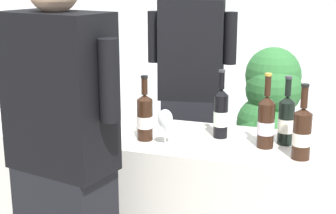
{
  "coord_description": "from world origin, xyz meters",
  "views": [
    {
      "loc": [
        0.81,
        -2.32,
        1.69
      ],
      "look_at": [
        0.04,
        0.0,
        1.05
      ],
      "focal_mm": 53.77,
      "sensor_mm": 36.0,
      "label": 1
    }
  ],
  "objects_px": {
    "wine_bottle_4": "(221,113)",
    "wine_glass": "(165,120)",
    "wine_bottle_1": "(110,105)",
    "wine_bottle_5": "(266,121)",
    "wine_bottle_0": "(145,117)",
    "ice_bucket": "(33,99)",
    "person_guest": "(64,181)",
    "potted_shrub": "(270,125)",
    "person_server": "(191,112)",
    "wine_bottle_2": "(286,120)",
    "wine_bottle_3": "(302,133)"
  },
  "relations": [
    {
      "from": "wine_bottle_4",
      "to": "wine_glass",
      "type": "distance_m",
      "value": 0.3
    },
    {
      "from": "wine_bottle_1",
      "to": "wine_bottle_5",
      "type": "relative_size",
      "value": 0.91
    },
    {
      "from": "wine_bottle_0",
      "to": "ice_bucket",
      "type": "distance_m",
      "value": 0.76
    },
    {
      "from": "wine_bottle_4",
      "to": "person_guest",
      "type": "height_order",
      "value": "person_guest"
    },
    {
      "from": "wine_bottle_4",
      "to": "potted_shrub",
      "type": "height_order",
      "value": "wine_bottle_4"
    },
    {
      "from": "wine_bottle_0",
      "to": "wine_bottle_5",
      "type": "xyz_separation_m",
      "value": [
        0.58,
        0.07,
        0.01
      ]
    },
    {
      "from": "wine_bottle_4",
      "to": "person_server",
      "type": "height_order",
      "value": "person_server"
    },
    {
      "from": "wine_bottle_2",
      "to": "person_guest",
      "type": "relative_size",
      "value": 0.19
    },
    {
      "from": "wine_bottle_1",
      "to": "potted_shrub",
      "type": "relative_size",
      "value": 0.27
    },
    {
      "from": "wine_glass",
      "to": "person_server",
      "type": "distance_m",
      "value": 0.82
    },
    {
      "from": "wine_bottle_2",
      "to": "wine_bottle_5",
      "type": "distance_m",
      "value": 0.12
    },
    {
      "from": "wine_bottle_0",
      "to": "wine_bottle_4",
      "type": "relative_size",
      "value": 0.94
    },
    {
      "from": "person_guest",
      "to": "potted_shrub",
      "type": "relative_size",
      "value": 1.43
    },
    {
      "from": "wine_glass",
      "to": "wine_bottle_2",
      "type": "bearing_deg",
      "value": 20.36
    },
    {
      "from": "wine_glass",
      "to": "person_guest",
      "type": "relative_size",
      "value": 0.1
    },
    {
      "from": "wine_bottle_5",
      "to": "person_guest",
      "type": "height_order",
      "value": "person_guest"
    },
    {
      "from": "wine_bottle_4",
      "to": "potted_shrub",
      "type": "xyz_separation_m",
      "value": [
        0.14,
        0.97,
        -0.33
      ]
    },
    {
      "from": "person_guest",
      "to": "wine_bottle_1",
      "type": "bearing_deg",
      "value": 97.17
    },
    {
      "from": "wine_bottle_2",
      "to": "person_server",
      "type": "height_order",
      "value": "person_server"
    },
    {
      "from": "wine_bottle_1",
      "to": "wine_glass",
      "type": "xyz_separation_m",
      "value": [
        0.38,
        -0.21,
        0.0
      ]
    },
    {
      "from": "wine_glass",
      "to": "ice_bucket",
      "type": "relative_size",
      "value": 0.78
    },
    {
      "from": "wine_glass",
      "to": "person_guest",
      "type": "distance_m",
      "value": 0.56
    },
    {
      "from": "wine_bottle_4",
      "to": "wine_glass",
      "type": "xyz_separation_m",
      "value": [
        -0.22,
        -0.21,
        -0.0
      ]
    },
    {
      "from": "wine_bottle_2",
      "to": "wine_bottle_5",
      "type": "relative_size",
      "value": 0.93
    },
    {
      "from": "wine_bottle_0",
      "to": "wine_bottle_4",
      "type": "bearing_deg",
      "value": 24.24
    },
    {
      "from": "wine_bottle_5",
      "to": "ice_bucket",
      "type": "xyz_separation_m",
      "value": [
        -1.33,
        0.1,
        -0.02
      ]
    },
    {
      "from": "wine_bottle_1",
      "to": "person_guest",
      "type": "xyz_separation_m",
      "value": [
        0.08,
        -0.65,
        -0.17
      ]
    },
    {
      "from": "wine_bottle_2",
      "to": "person_guest",
      "type": "distance_m",
      "value": 1.08
    },
    {
      "from": "wine_bottle_2",
      "to": "wine_bottle_3",
      "type": "height_order",
      "value": "wine_bottle_3"
    },
    {
      "from": "wine_glass",
      "to": "person_server",
      "type": "height_order",
      "value": "person_server"
    },
    {
      "from": "wine_bottle_5",
      "to": "wine_bottle_4",
      "type": "bearing_deg",
      "value": 160.55
    },
    {
      "from": "ice_bucket",
      "to": "person_guest",
      "type": "height_order",
      "value": "person_guest"
    },
    {
      "from": "wine_bottle_5",
      "to": "wine_glass",
      "type": "distance_m",
      "value": 0.48
    },
    {
      "from": "wine_bottle_1",
      "to": "wine_bottle_4",
      "type": "height_order",
      "value": "wine_bottle_4"
    },
    {
      "from": "wine_bottle_0",
      "to": "wine_bottle_3",
      "type": "xyz_separation_m",
      "value": [
        0.75,
        -0.03,
        0.0
      ]
    },
    {
      "from": "wine_bottle_3",
      "to": "wine_bottle_4",
      "type": "distance_m",
      "value": 0.45
    },
    {
      "from": "wine_bottle_1",
      "to": "wine_bottle_2",
      "type": "bearing_deg",
      "value": -0.17
    },
    {
      "from": "wine_bottle_2",
      "to": "wine_glass",
      "type": "relative_size",
      "value": 1.88
    },
    {
      "from": "wine_bottle_4",
      "to": "wine_glass",
      "type": "bearing_deg",
      "value": -137.6
    },
    {
      "from": "wine_bottle_2",
      "to": "person_guest",
      "type": "bearing_deg",
      "value": -142.38
    },
    {
      "from": "wine_glass",
      "to": "potted_shrub",
      "type": "xyz_separation_m",
      "value": [
        0.36,
        1.18,
        -0.33
      ]
    },
    {
      "from": "wine_bottle_0",
      "to": "potted_shrub",
      "type": "height_order",
      "value": "wine_bottle_0"
    },
    {
      "from": "wine_bottle_1",
      "to": "wine_bottle_5",
      "type": "xyz_separation_m",
      "value": [
        0.84,
        -0.08,
        0.01
      ]
    },
    {
      "from": "wine_bottle_3",
      "to": "person_server",
      "type": "xyz_separation_m",
      "value": [
        -0.73,
        0.78,
        -0.17
      ]
    },
    {
      "from": "wine_bottle_1",
      "to": "wine_glass",
      "type": "bearing_deg",
      "value": -28.39
    },
    {
      "from": "person_guest",
      "to": "wine_bottle_4",
      "type": "bearing_deg",
      "value": 51.32
    },
    {
      "from": "wine_bottle_0",
      "to": "wine_bottle_1",
      "type": "relative_size",
      "value": 0.99
    },
    {
      "from": "person_guest",
      "to": "potted_shrub",
      "type": "xyz_separation_m",
      "value": [
        0.66,
        1.62,
        -0.16
      ]
    },
    {
      "from": "ice_bucket",
      "to": "wine_bottle_0",
      "type": "bearing_deg",
      "value": -12.97
    },
    {
      "from": "wine_bottle_4",
      "to": "person_server",
      "type": "xyz_separation_m",
      "value": [
        -0.32,
        0.59,
        -0.17
      ]
    }
  ]
}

